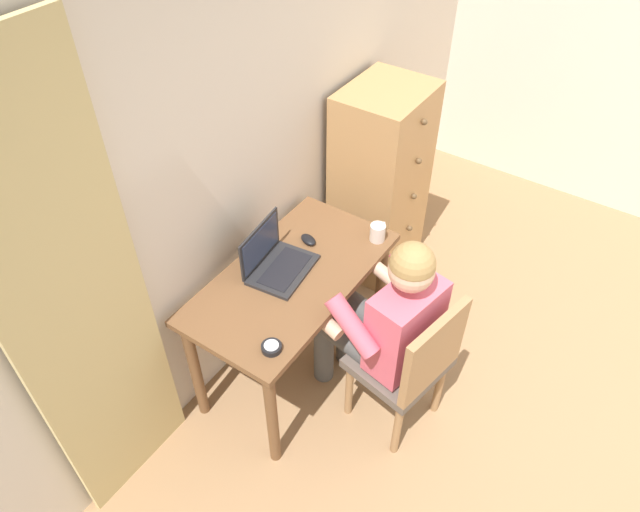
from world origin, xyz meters
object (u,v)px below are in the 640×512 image
desk (293,291)px  coffee_mug (378,232)px  chair (411,362)px  person_seated (384,317)px  desk_clock (272,347)px  laptop (275,261)px  computer_mouse (308,240)px  dresser (380,183)px

desk → coffee_mug: (0.47, -0.22, 0.17)m
desk → chair: size_ratio=1.30×
coffee_mug → person_seated: bearing=-145.8°
desk_clock → laptop: bearing=35.2°
desk_clock → computer_mouse: bearing=22.1°
laptop → desk_clock: bearing=-144.8°
computer_mouse → coffee_mug: 0.36m
laptop → computer_mouse: size_ratio=3.68×
person_seated → laptop: (-0.08, 0.58, 0.12)m
laptop → coffee_mug: bearing=-33.2°
laptop → computer_mouse: bearing=-4.9°
computer_mouse → coffee_mug: coffee_mug is taller
chair → person_seated: size_ratio=0.73×
chair → coffee_mug: bearing=46.5°
dresser → coffee_mug: 0.67m
chair → laptop: size_ratio=2.37×
coffee_mug → dresser: bearing=27.7°
dresser → laptop: 1.07m
desk → chair: 0.68m
dresser → chair: (-1.01, -0.75, -0.14)m
chair → laptop: (-0.05, 0.76, 0.31)m
chair → person_seated: 0.26m
dresser → desk_clock: 1.50m
person_seated → desk_clock: person_seated is taller
desk → computer_mouse: bearing=16.2°
dresser → laptop: bearing=179.8°
person_seated → chair: bearing=-99.8°
chair → computer_mouse: chair is taller
desk → dresser: dresser is taller
desk → laptop: size_ratio=3.09×
chair → computer_mouse: (0.21, 0.74, 0.27)m
desk → person_seated: person_seated is taller
chair → computer_mouse: size_ratio=8.72×
desk → laptop: 0.19m
chair → desk_clock: size_ratio=9.69×
dresser → person_seated: (-0.98, -0.57, 0.04)m
computer_mouse → chair: bearing=-85.8°
dresser → computer_mouse: bearing=-178.8°
person_seated → coffee_mug: person_seated is taller
desk → desk_clock: 0.48m
desk_clock → coffee_mug: bearing=-1.1°
chair → computer_mouse: bearing=74.4°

